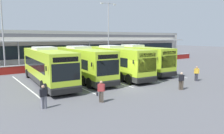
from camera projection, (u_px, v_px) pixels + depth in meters
ground_plane at (130, 87)px, 20.56m from camera, size 200.00×200.00×0.00m
terminal_building at (44, 46)px, 41.96m from camera, size 70.00×13.00×6.00m
red_barrier_wall at (69, 65)px, 32.24m from camera, size 60.00×0.40×1.10m
coach_bus_leftmost at (47, 67)px, 21.65m from camera, size 3.63×12.30×3.78m
coach_bus_left_centre at (82, 64)px, 24.09m from camera, size 3.63×12.30×3.78m
coach_bus_centre at (115, 62)px, 25.95m from camera, size 3.63×12.30×3.78m
coach_bus_right_centre at (137, 59)px, 29.09m from camera, size 3.63×12.30×3.78m
bay_stripe_far_west at (25, 86)px, 20.64m from camera, size 0.14×13.00×0.01m
bay_stripe_west at (66, 81)px, 23.03m from camera, size 0.14×13.00×0.01m
bay_stripe_mid_west at (98, 77)px, 25.42m from camera, size 0.14×13.00×0.01m
bay_stripe_centre at (126, 74)px, 27.81m from camera, size 0.14×13.00×0.01m
bay_stripe_mid_east at (148, 71)px, 30.20m from camera, size 0.14×13.00×0.01m
pedestrian_with_handbag at (101, 91)px, 15.43m from camera, size 0.63×0.50×1.62m
pedestrian_in_dark_coat at (181, 80)px, 19.20m from camera, size 0.53×0.38×1.62m
pedestrian_near_bin at (43, 96)px, 14.05m from camera, size 0.54×0.31×1.62m
pedestrian_approaching_bus at (197, 73)px, 23.16m from camera, size 0.45×0.44×1.62m
lamp_post_west at (2, 26)px, 28.67m from camera, size 3.24×0.28×11.00m
lamp_post_centre at (108, 29)px, 38.26m from camera, size 3.24×0.28×11.00m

